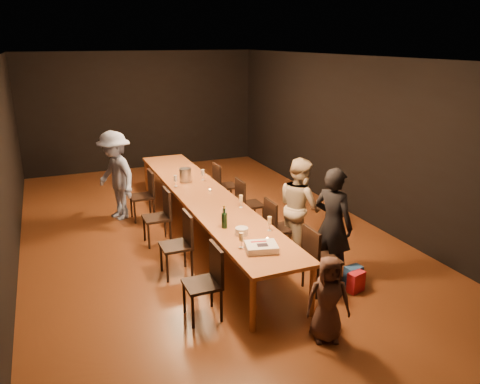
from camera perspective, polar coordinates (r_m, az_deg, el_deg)
name	(u,v)px	position (r m, az deg, el deg)	size (l,w,h in m)	color
ground	(206,235)	(8.27, -4.21, -5.25)	(10.00, 10.00, 0.00)	#4A2412
room_shell	(203,117)	(7.68, -4.57, 9.11)	(6.04, 10.04, 3.02)	black
table	(205,197)	(8.01, -4.33, -0.64)	(0.90, 6.00, 0.75)	brown
chair_right_0	(322,259)	(6.44, 10.01, -8.06)	(0.42, 0.42, 0.93)	black
chair_right_1	(281,227)	(7.38, 5.02, -4.33)	(0.42, 0.42, 0.93)	black
chair_right_2	(250,204)	(8.38, 1.22, -1.45)	(0.42, 0.42, 0.93)	black
chair_right_3	(226,185)	(9.43, -1.74, 0.81)	(0.42, 0.42, 0.93)	black
chair_left_0	(202,283)	(5.78, -4.65, -11.05)	(0.42, 0.42, 0.93)	black
chair_left_1	(176,245)	(6.81, -7.85, -6.43)	(0.42, 0.42, 0.93)	black
chair_left_2	(156,217)	(7.89, -10.16, -3.03)	(0.42, 0.42, 0.93)	black
chair_left_3	(142,196)	(9.00, -11.89, -0.46)	(0.42, 0.42, 0.93)	black
woman_birthday	(333,225)	(6.63, 11.24, -3.93)	(0.60, 0.39, 1.65)	black
woman_tan	(299,207)	(7.38, 7.26, -1.77)	(0.76, 0.59, 1.56)	#C7B595
man_blue	(116,176)	(9.06, -14.92, 1.94)	(1.09, 0.63, 1.68)	#7B90BF
child	(328,299)	(5.45, 10.68, -12.72)	(0.50, 0.32, 1.02)	#432C25
gift_bag_red	(356,282)	(6.64, 13.96, -10.59)	(0.24, 0.13, 0.28)	red
gift_bag_blue	(353,276)	(6.78, 13.63, -9.93)	(0.23, 0.15, 0.29)	#214B93
birthday_cake	(261,247)	(5.90, 2.61, -6.75)	(0.46, 0.40, 0.09)	white
plate_stack	(242,231)	(6.35, 0.20, -4.80)	(0.18, 0.18, 0.10)	white
champagne_bottle	(224,217)	(6.53, -1.92, -3.04)	(0.08, 0.08, 0.33)	black
ice_bucket	(185,175)	(8.76, -6.69, 2.10)	(0.22, 0.22, 0.25)	#AEAFB3
wineglass_0	(241,240)	(5.95, 0.17, -5.91)	(0.06, 0.06, 0.21)	beige
wineglass_1	(270,224)	(6.47, 3.63, -3.87)	(0.06, 0.06, 0.21)	beige
wineglass_2	(224,214)	(6.80, -1.94, -2.73)	(0.06, 0.06, 0.21)	silver
wineglass_3	(241,201)	(7.34, 0.12, -1.14)	(0.06, 0.06, 0.21)	beige
wineglass_4	(176,181)	(8.47, -7.86, 1.36)	(0.06, 0.06, 0.21)	silver
wineglass_5	(203,175)	(8.80, -4.55, 2.11)	(0.06, 0.06, 0.21)	silver
tealight_near	(267,239)	(6.20, 3.35, -5.79)	(0.05, 0.05, 0.03)	#B2B7B2
tealight_mid	(210,190)	(8.17, -3.68, 0.22)	(0.05, 0.05, 0.03)	#B2B7B2
tealight_far	(188,171)	(9.40, -6.39, 2.55)	(0.05, 0.05, 0.03)	#B2B7B2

